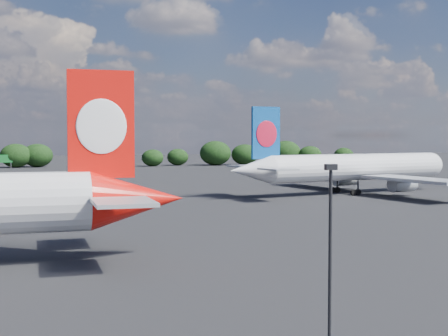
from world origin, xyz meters
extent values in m
plane|color=black|center=(0.00, 60.00, 0.00)|extent=(500.00, 500.00, 0.00)
cone|color=red|center=(8.71, 14.43, 5.18)|extent=(8.56, 5.64, 5.18)
cube|color=red|center=(5.60, 14.25, 11.81)|extent=(5.72, 0.84, 9.32)
ellipsoid|color=white|center=(5.62, 13.94, 11.62)|extent=(4.35, 0.45, 4.76)
ellipsoid|color=white|center=(5.59, 14.56, 11.62)|extent=(4.35, 0.45, 4.76)
cube|color=#9FA2A7|center=(6.96, 8.62, 5.59)|extent=(5.00, 6.47, 0.31)
cube|color=#9FA2A7|center=(6.32, 20.00, 5.59)|extent=(5.00, 6.47, 0.31)
cylinder|color=silver|center=(54.89, 65.76, 4.95)|extent=(37.70, 13.81, 4.95)
sphere|color=silver|center=(73.15, 70.27, 4.95)|extent=(5.99, 5.99, 4.95)
cone|color=silver|center=(32.79, 60.31, 4.95)|extent=(8.87, 6.70, 4.95)
cube|color=#0C468E|center=(35.68, 61.02, 11.28)|extent=(5.40, 1.78, 8.91)
ellipsoid|color=red|center=(35.75, 60.73, 11.10)|extent=(4.08, 1.19, 4.55)
ellipsoid|color=red|center=(35.60, 61.31, 11.10)|extent=(4.08, 1.19, 4.55)
cube|color=#9FA2A7|center=(36.02, 55.50, 5.34)|extent=(5.75, 6.83, 0.30)
cube|color=#9FA2A7|center=(33.41, 66.07, 5.34)|extent=(5.75, 6.83, 0.30)
cube|color=#9FA2A7|center=(59.90, 53.74, 3.36)|extent=(10.99, 20.76, 0.54)
cube|color=#9FA2A7|center=(53.73, 78.73, 3.36)|extent=(10.99, 20.76, 0.54)
cylinder|color=#9FA2A7|center=(60.63, 59.02, 2.08)|extent=(5.44, 3.78, 2.67)
cube|color=#9FA2A7|center=(60.63, 59.02, 2.77)|extent=(2.19, 0.81, 1.19)
cylinder|color=#9FA2A7|center=(56.84, 74.40, 2.08)|extent=(5.44, 3.78, 2.67)
cube|color=#9FA2A7|center=(56.84, 74.40, 2.77)|extent=(2.19, 0.81, 1.19)
cylinder|color=black|center=(53.68, 62.40, 1.48)|extent=(0.34, 0.34, 2.47)
cylinder|color=black|center=(53.68, 62.40, 0.54)|extent=(1.16, 0.69, 1.09)
cylinder|color=black|center=(52.63, 62.14, 0.54)|extent=(1.16, 0.69, 1.09)
cylinder|color=black|center=(52.26, 68.17, 1.48)|extent=(0.34, 0.34, 2.47)
cylinder|color=black|center=(52.26, 68.17, 0.54)|extent=(1.16, 0.69, 1.09)
cylinder|color=black|center=(51.20, 67.91, 0.54)|extent=(1.16, 0.69, 1.09)
cylinder|color=black|center=(69.31, 69.32, 1.44)|extent=(0.29, 0.29, 2.47)
cylinder|color=black|center=(69.31, 69.32, 0.45)|extent=(0.95, 0.55, 0.89)
cylinder|color=black|center=(14.47, -14.21, 4.62)|extent=(0.16, 0.16, 9.25)
cube|color=black|center=(14.47, -14.21, 9.40)|extent=(0.55, 0.30, 0.28)
cube|color=#146725|center=(-18.00, 176.00, 3.20)|extent=(6.00, 0.30, 2.60)
cylinder|color=gray|center=(-15.50, 176.00, 1.00)|extent=(0.20, 0.20, 2.00)
cube|color=gold|center=(12.00, 182.00, 4.00)|extent=(5.00, 0.30, 3.00)
cylinder|color=gray|center=(12.00, 182.00, 1.25)|extent=(0.30, 0.30, 2.50)
ellipsoid|color=black|center=(-14.21, 179.79, 4.03)|extent=(10.47, 8.86, 8.06)
ellipsoid|color=black|center=(-7.32, 181.61, 4.00)|extent=(10.39, 8.79, 7.99)
ellipsoid|color=black|center=(10.46, 182.58, 3.30)|extent=(8.57, 7.26, 6.60)
ellipsoid|color=black|center=(19.00, 181.35, 2.79)|extent=(7.26, 6.15, 5.59)
ellipsoid|color=black|center=(31.65, 177.34, 2.98)|extent=(7.74, 6.55, 5.95)
ellipsoid|color=black|center=(41.42, 182.15, 3.00)|extent=(7.80, 6.60, 6.00)
ellipsoid|color=black|center=(54.74, 179.13, 4.43)|extent=(11.51, 9.74, 8.85)
ellipsoid|color=black|center=(65.92, 179.59, 3.81)|extent=(9.90, 8.38, 7.62)
ellipsoid|color=black|center=(82.93, 182.55, 4.41)|extent=(11.47, 9.71, 8.83)
ellipsoid|color=black|center=(91.48, 179.32, 3.44)|extent=(8.95, 7.57, 6.88)
ellipsoid|color=black|center=(107.31, 183.66, 3.04)|extent=(7.91, 6.69, 6.08)
camera|label=1|loc=(2.78, -40.65, 10.84)|focal=50.00mm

